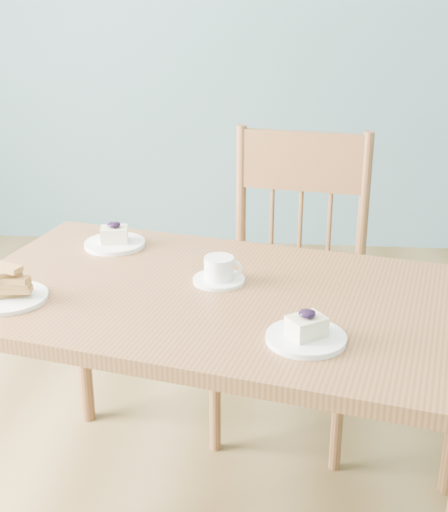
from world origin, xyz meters
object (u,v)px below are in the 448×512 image
Objects in this scene: cheesecake_plate_near at (306,333)px; biscotti_plate at (7,289)px; dining_table at (223,319)px; cheesecake_plate_far at (115,240)px; dining_chair at (291,286)px; coffee_cup at (219,271)px.

cheesecake_plate_near is 0.91× the size of biscotti_plate.
dining_table is 0.47m from cheesecake_plate_far.
cheesecake_plate_near is at bearing -44.75° from cheesecake_plate_far.
dining_table is at bearing -99.39° from dining_chair.
cheesecake_plate_far is at bearing 151.63° from dining_table.
biscotti_plate is at bearing 168.08° from cheesecake_plate_near.
coffee_cup is (0.33, -0.24, 0.01)m from cheesecake_plate_far.
coffee_cup is at bearing 125.27° from cheesecake_plate_near.
dining_table is 8.23× the size of cheesecake_plate_far.
cheesecake_plate_near is (0.02, -0.75, 0.22)m from dining_chair.
cheesecake_plate_near reaches higher than coffee_cup.
cheesecake_plate_near is 0.77m from cheesecake_plate_far.
cheesecake_plate_near is at bearing -35.62° from dining_table.
dining_table is 10.78× the size of coffee_cup.
dining_table is 0.54m from biscotti_plate.
cheesecake_plate_near is 0.74m from biscotti_plate.
dining_chair is 5.64× the size of cheesecake_plate_near.
dining_chair is 7.35× the size of coffee_cup.
cheesecake_plate_far is 0.43m from biscotti_plate.
dining_chair reaches higher than cheesecake_plate_far.
dining_chair is 5.61× the size of cheesecake_plate_far.
coffee_cup is (-0.22, 0.31, 0.01)m from cheesecake_plate_near.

